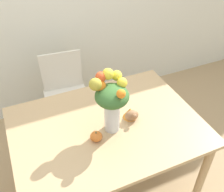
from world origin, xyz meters
name	(u,v)px	position (x,y,z in m)	size (l,w,h in m)	color
ground_plane	(108,186)	(0.00, 0.00, 0.00)	(12.00, 12.00, 0.00)	tan
dining_table	(107,134)	(0.00, 0.00, 0.68)	(1.33, 0.97, 0.77)	tan
flower_vase	(111,100)	(0.02, -0.03, 1.03)	(0.25, 0.24, 0.44)	silver
pumpkin	(96,136)	(-0.12, -0.10, 0.81)	(0.08, 0.08, 0.07)	orange
turkey_figurine	(131,114)	(0.19, 0.00, 0.82)	(0.10, 0.14, 0.08)	#936642
dining_chair_near_window	(66,95)	(-0.09, 0.82, 0.47)	(0.46, 0.46, 0.88)	silver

